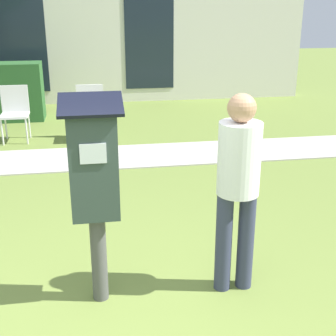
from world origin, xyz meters
name	(u,v)px	position (x,y,z in m)	size (l,w,h in m)	color
sidewalk	(91,158)	(0.00, 4.06, 0.01)	(12.00, 1.10, 0.02)	#B7B2A8
building_facade	(85,30)	(0.00, 8.28, 1.60)	(10.00, 0.26, 3.20)	silver
parking_meter	(94,176)	(0.05, 0.57, 1.02)	(0.44, 0.31, 1.59)	#4C4C4C
person_standing	(238,180)	(1.10, 0.54, 0.93)	(0.32, 0.32, 1.58)	#333851
outdoor_chair_left	(15,109)	(-1.20, 5.27, 0.53)	(0.44, 0.44, 0.90)	silver
outdoor_chair_middle	(91,108)	(0.03, 5.14, 0.53)	(0.44, 0.44, 0.90)	silver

